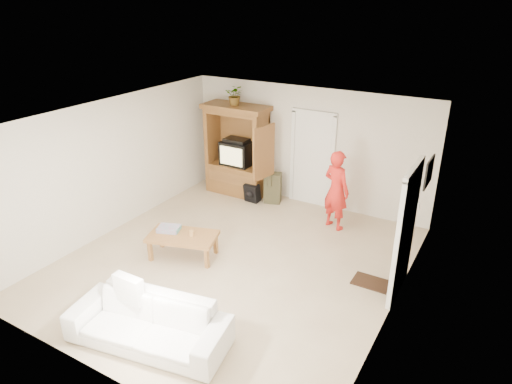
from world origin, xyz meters
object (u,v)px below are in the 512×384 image
sofa (148,323)px  coffee_table (183,238)px  man (336,190)px  armoire (238,156)px

sofa → coffee_table: (-0.98, 1.97, 0.07)m
man → coffee_table: man is taller
man → coffee_table: size_ratio=1.21×
man → coffee_table: 3.13m
sofa → armoire: bearing=98.9°
armoire → sofa: bearing=-71.1°
armoire → sofa: (1.68, -4.93, -0.59)m
sofa → coffee_table: bearing=106.5°
armoire → coffee_table: 3.09m
man → armoire: bearing=9.3°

